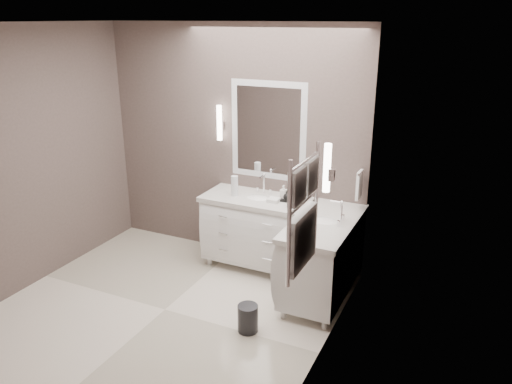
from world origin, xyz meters
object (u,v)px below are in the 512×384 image
at_px(vanity_back, 258,228).
at_px(towel_ladder, 303,219).
at_px(waste_bin, 248,318).
at_px(vanity_right, 323,254).

xyz_separation_m(vanity_back, towel_ladder, (1.10, -1.63, 0.91)).
bearing_deg(waste_bin, vanity_right, 63.84).
relative_size(towel_ladder, waste_bin, 3.41).
bearing_deg(towel_ladder, vanity_back, 124.10).
xyz_separation_m(vanity_back, vanity_right, (0.88, -0.33, 0.00)).
xyz_separation_m(vanity_right, towel_ladder, (0.23, -1.30, 0.91)).
xyz_separation_m(towel_ladder, waste_bin, (-0.65, 0.43, -1.26)).
relative_size(vanity_right, towel_ladder, 1.38).
relative_size(vanity_back, vanity_right, 1.00).
height_order(vanity_back, vanity_right, same).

